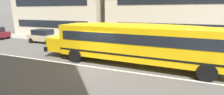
# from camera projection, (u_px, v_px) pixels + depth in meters

# --- Properties ---
(ground_plane) EXTENTS (400.00, 400.00, 0.00)m
(ground_plane) POSITION_uv_depth(u_px,v_px,m) (95.00, 67.00, 10.65)
(ground_plane) COLOR #54514F
(sidewalk_far) EXTENTS (120.00, 3.00, 0.01)m
(sidewalk_far) POSITION_uv_depth(u_px,v_px,m) (125.00, 44.00, 17.94)
(sidewalk_far) COLOR gray
(sidewalk_far) RESTS_ON ground_plane
(lane_centreline) EXTENTS (110.00, 0.16, 0.01)m
(lane_centreline) POSITION_uv_depth(u_px,v_px,m) (95.00, 67.00, 10.65)
(lane_centreline) COLOR silver
(lane_centreline) RESTS_ON ground_plane
(school_bus) EXTENTS (13.56, 3.47, 3.02)m
(school_bus) POSITION_uv_depth(u_px,v_px,m) (132.00, 40.00, 10.98)
(school_bus) COLOR yellow
(school_bus) RESTS_ON ground_plane
(parked_car_beige_end_of_row) EXTENTS (3.95, 1.97, 1.64)m
(parked_car_beige_end_of_row) POSITION_uv_depth(u_px,v_px,m) (44.00, 36.00, 18.74)
(parked_car_beige_end_of_row) COLOR #C1B28E
(parked_car_beige_end_of_row) RESTS_ON ground_plane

